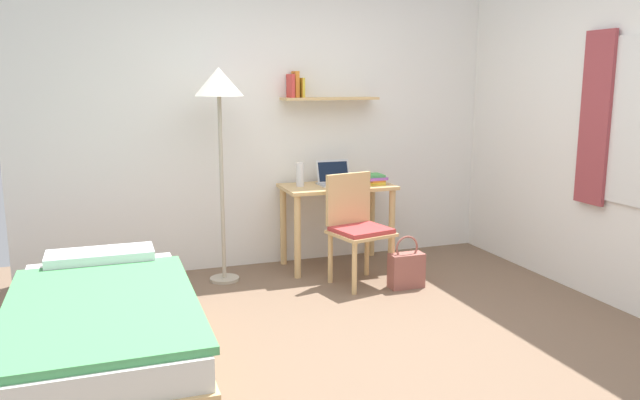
{
  "coord_description": "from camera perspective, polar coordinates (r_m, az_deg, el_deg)",
  "views": [
    {
      "loc": [
        -1.45,
        -3.29,
        1.62
      ],
      "look_at": [
        -0.12,
        0.51,
        0.85
      ],
      "focal_mm": 34.96,
      "sensor_mm": 36.0,
      "label": 1
    }
  ],
  "objects": [
    {
      "name": "laptop",
      "position": [
        5.45,
        1.36,
        2.01
      ],
      "size": [
        0.31,
        0.22,
        0.21
      ],
      "color": "#B7BABF",
      "rests_on": "desk"
    },
    {
      "name": "desk_chair",
      "position": [
        5.02,
        3.39,
        -2.23
      ],
      "size": [
        0.52,
        0.5,
        0.89
      ],
      "color": "tan",
      "rests_on": "ground_plane"
    },
    {
      "name": "desk",
      "position": [
        5.44,
        1.57,
        -0.18
      ],
      "size": [
        0.96,
        0.52,
        0.73
      ],
      "color": "tan",
      "rests_on": "ground_plane"
    },
    {
      "name": "wall_back",
      "position": [
        5.52,
        -4.04,
        7.51
      ],
      "size": [
        4.4,
        0.27,
        2.6
      ],
      "color": "white",
      "rests_on": "ground_plane"
    },
    {
      "name": "bed",
      "position": [
        3.7,
        -19.17,
        -11.71
      ],
      "size": [
        0.97,
        1.86,
        0.54
      ],
      "color": "tan",
      "rests_on": "ground_plane"
    },
    {
      "name": "standing_lamp",
      "position": [
        4.99,
        -9.23,
        9.5
      ],
      "size": [
        0.38,
        0.38,
        1.73
      ],
      "color": "#B2A893",
      "rests_on": "ground_plane"
    },
    {
      "name": "water_bottle",
      "position": [
        5.34,
        -1.84,
        2.34
      ],
      "size": [
        0.07,
        0.07,
        0.2
      ],
      "primitive_type": "cylinder",
      "color": "silver",
      "rests_on": "desk"
    },
    {
      "name": "handbag",
      "position": [
        5.03,
        7.91,
        -6.29
      ],
      "size": [
        0.28,
        0.13,
        0.42
      ],
      "color": "#99564C",
      "rests_on": "ground_plane"
    },
    {
      "name": "ground_plane",
      "position": [
        3.95,
        4.2,
        -13.46
      ],
      "size": [
        5.28,
        5.28,
        0.0
      ],
      "primitive_type": "plane",
      "color": "brown"
    },
    {
      "name": "book_stack",
      "position": [
        5.49,
        4.9,
        1.92
      ],
      "size": [
        0.19,
        0.25,
        0.09
      ],
      "color": "gold",
      "rests_on": "desk"
    }
  ]
}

